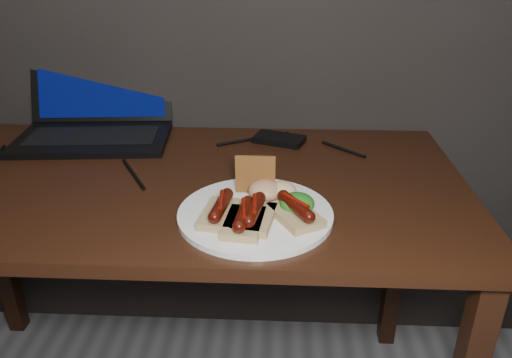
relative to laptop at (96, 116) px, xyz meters
The scene contains 13 objects.
desk 0.40m from the laptop, 47.99° to the right, with size 1.40×0.70×0.75m.
laptop is the anchor object (origin of this frame).
hard_drive 0.52m from the laptop, ahead, with size 0.13×0.08×0.02m, color black.
desk_cables 0.29m from the laptop, 30.08° to the right, with size 0.97×0.38×0.01m.
plate 0.65m from the laptop, 43.61° to the right, with size 0.31×0.31×0.01m, color white.
bread_sausage_left 0.63m from the laptop, 49.60° to the right, with size 0.09×0.12×0.04m.
bread_sausage_center 0.68m from the laptop, 46.12° to the right, with size 0.09×0.13×0.04m.
bread_sausage_right 0.73m from the laptop, 40.74° to the right, with size 0.12×0.13×0.04m.
bread_sausage_extra 0.68m from the laptop, 48.36° to the right, with size 0.08×0.12×0.04m.
crispbread 0.59m from the laptop, 37.99° to the right, with size 0.09×0.01×0.09m, color #99622A.
salad_greens 0.71m from the laptop, 38.85° to the right, with size 0.07×0.07×0.04m, color #115613.
salsa_mound 0.63m from the laptop, 38.77° to the right, with size 0.07×0.07×0.04m, color #A32F10.
coleslaw_mound 0.65m from the laptop, 36.64° to the right, with size 0.06×0.06×0.04m, color beige.
Camera 1 is at (0.26, 0.34, 1.26)m, focal length 35.00 mm.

